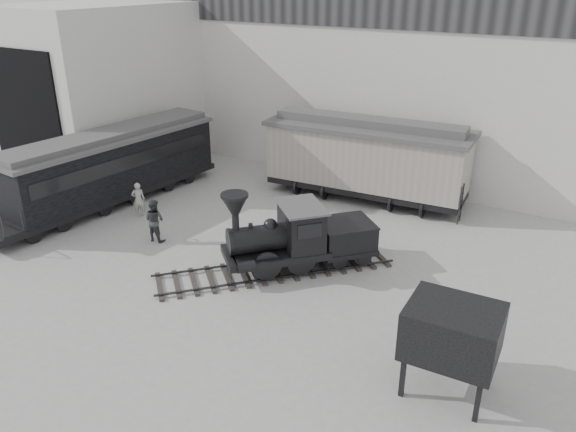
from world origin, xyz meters
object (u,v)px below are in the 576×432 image
Objects in this scene: coal_hopper at (452,338)px; passenger_coach at (112,167)px; boxcar at (366,157)px; locomotive at (293,241)px; visitor_b at (154,220)px; visitor_a at (138,199)px.

passenger_coach is at bearing 161.96° from coal_hopper.
boxcar is at bearing 38.95° from passenger_coach.
locomotive is 11.12m from passenger_coach.
passenger_coach is 4.86× the size of coal_hopper.
boxcar is (-0.65, 8.23, 0.96)m from locomotive.
coal_hopper is at bearing -61.23° from boxcar.
visitor_b is (-5.64, -9.09, -1.23)m from boxcar.
passenger_coach is 18.78m from coal_hopper.
passenger_coach is at bearing -60.84° from visitor_a.
passenger_coach reaches higher than coal_hopper.
boxcar is 12.44m from passenger_coach.
coal_hopper is at bearing 163.50° from visitor_b.
boxcar is 14.24m from coal_hopper.
passenger_coach is 2.56m from visitor_a.
passenger_coach is 6.84× the size of visitor_b.
passenger_coach reaches higher than visitor_b.
locomotive reaches higher than visitor_a.
boxcar reaches higher than coal_hopper.
visitor_a is at bearing -11.12° from passenger_coach.
visitor_a is (-8.11, -7.54, -1.33)m from boxcar.
locomotive is 3.12× the size of coal_hopper.
visitor_a is (2.25, -0.67, -1.02)m from passenger_coach.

